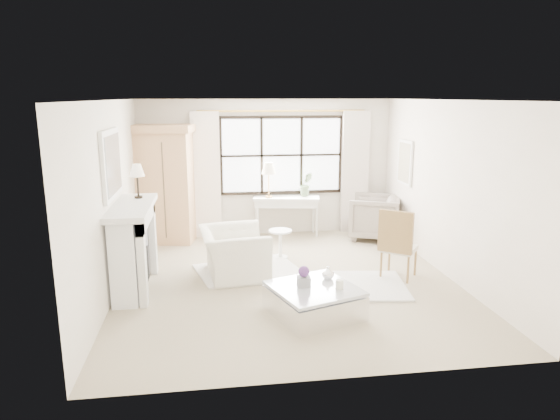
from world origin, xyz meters
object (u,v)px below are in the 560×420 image
(armoire, at_px, (165,183))
(club_armchair, at_px, (234,253))
(console_table, at_px, (286,216))
(coffee_table, at_px, (314,301))

(armoire, xyz_separation_m, club_armchair, (1.18, -2.07, -0.77))
(armoire, bearing_deg, console_table, 12.46)
(console_table, relative_size, coffee_table, 1.07)
(club_armchair, bearing_deg, console_table, -34.21)
(club_armchair, relative_size, coffee_table, 0.89)
(armoire, height_order, console_table, armoire)
(armoire, height_order, coffee_table, armoire)
(console_table, height_order, coffee_table, console_table)
(armoire, distance_m, club_armchair, 2.50)
(console_table, bearing_deg, coffee_table, -83.42)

